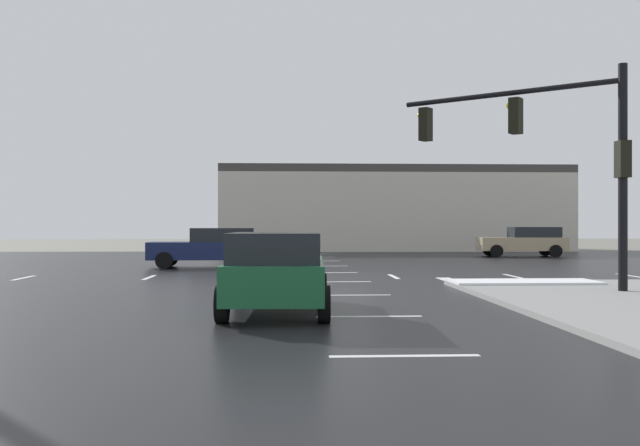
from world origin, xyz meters
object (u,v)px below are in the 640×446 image
traffic_signal_mast (551,141)px  sedan_green (277,271)px  sedan_tan (525,241)px  sedan_navy (210,247)px

traffic_signal_mast → sedan_green: (-7.02, -4.08, -3.05)m
sedan_tan → sedan_green: size_ratio=1.01×
traffic_signal_mast → sedan_navy: size_ratio=1.20×
traffic_signal_mast → sedan_green: size_ratio=1.20×
traffic_signal_mast → sedan_navy: (-9.86, 10.63, -3.05)m
sedan_green → sedan_tan: bearing=-26.9°
sedan_tan → sedan_green: (-12.91, -23.35, 0.00)m
sedan_tan → sedan_green: bearing=64.8°
traffic_signal_mast → sedan_navy: bearing=-7.4°
sedan_tan → traffic_signal_mast: bearing=76.7°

